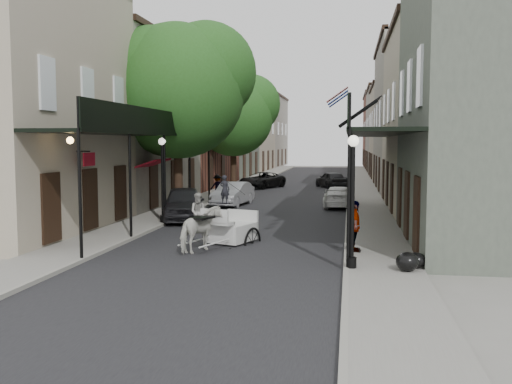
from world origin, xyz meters
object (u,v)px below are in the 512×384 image
at_px(horse, 201,230).
at_px(lamppost_left, 163,178).
at_px(pedestrian_walking, 199,212).
at_px(car_right_far, 331,179).
at_px(carriage, 237,215).
at_px(tree_far, 238,113).
at_px(car_left_far, 262,180).
at_px(lamppost_right_far, 351,168).
at_px(car_left_mid, 233,194).
at_px(car_left_near, 184,203).
at_px(lamppost_right_near, 352,199).
at_px(pedestrian_sidewalk_left, 217,186).
at_px(pedestrian_sidewalk_right, 355,226).
at_px(car_right_near, 338,197).
at_px(tree_near, 186,86).

bearing_deg(horse, lamppost_left, -41.55).
relative_size(pedestrian_walking, car_right_far, 0.41).
xyz_separation_m(lamppost_left, carriage, (4.05, -3.64, -1.07)).
height_order(tree_far, car_left_far, tree_far).
bearing_deg(lamppost_right_far, pedestrian_walking, -114.03).
xyz_separation_m(lamppost_right_far, car_left_mid, (-6.70, -4.00, -1.38)).
bearing_deg(horse, tree_far, -62.73).
xyz_separation_m(horse, car_left_near, (-2.78, 7.37, 0.04)).
height_order(tree_far, lamppost_right_near, tree_far).
bearing_deg(pedestrian_walking, tree_far, 88.26).
relative_size(tree_far, pedestrian_sidewalk_left, 5.87).
xyz_separation_m(lamppost_left, car_right_far, (6.70, 21.91, -1.39)).
distance_m(pedestrian_sidewalk_right, car_right_far, 27.54).
relative_size(lamppost_left, car_right_near, 0.91).
relative_size(lamppost_right_far, car_left_near, 0.80).
distance_m(car_left_mid, car_right_near, 6.03).
xyz_separation_m(lamppost_right_near, car_left_far, (-6.95, 28.60, -1.41)).
height_order(pedestrian_sidewalk_left, pedestrian_sidewalk_right, pedestrian_sidewalk_right).
bearing_deg(horse, car_left_mid, -63.51).
xyz_separation_m(lamppost_left, car_right_near, (7.53, 8.00, -1.46)).
bearing_deg(car_right_near, car_left_near, 41.98).
distance_m(lamppost_right_near, pedestrian_sidewalk_right, 2.66).
distance_m(tree_near, horse, 12.04).
bearing_deg(car_left_far, tree_near, -70.94).
xyz_separation_m(car_right_near, car_right_far, (-0.83, 13.91, 0.07)).
height_order(lamppost_right_near, car_right_near, lamppost_right_near).
bearing_deg(car_left_mid, lamppost_right_near, -60.23).
bearing_deg(car_right_far, car_left_mid, 46.22).
distance_m(tree_far, pedestrian_sidewalk_right, 25.69).
xyz_separation_m(tree_far, carriage, (4.20, -21.82, -4.86)).
relative_size(carriage, pedestrian_walking, 1.58).
bearing_deg(lamppost_right_far, carriage, -104.85).
relative_size(pedestrian_walking, car_left_mid, 0.39).
bearing_deg(pedestrian_walking, tree_near, 102.36).
relative_size(horse, car_right_far, 0.46).
xyz_separation_m(tree_far, lamppost_right_near, (8.35, -26.18, -3.79)).
bearing_deg(carriage, car_left_mid, 121.51).
bearing_deg(car_right_near, car_left_mid, -0.73).
distance_m(pedestrian_walking, car_left_far, 22.30).
bearing_deg(car_right_far, pedestrian_walking, 55.69).
bearing_deg(horse, lamppost_right_near, 175.54).
distance_m(pedestrian_sidewalk_right, car_left_mid, 15.20).
height_order(carriage, car_left_far, carriage).
height_order(lamppost_right_near, car_left_near, lamppost_right_near).
bearing_deg(car_right_near, lamppost_left, 46.02).
bearing_deg(lamppost_right_near, car_right_far, 92.87).
height_order(car_left_near, car_left_mid, car_left_near).
bearing_deg(lamppost_left, tree_near, 91.34).
bearing_deg(horse, pedestrian_sidewalk_left, -59.45).
distance_m(lamppost_right_near, pedestrian_walking, 8.87).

